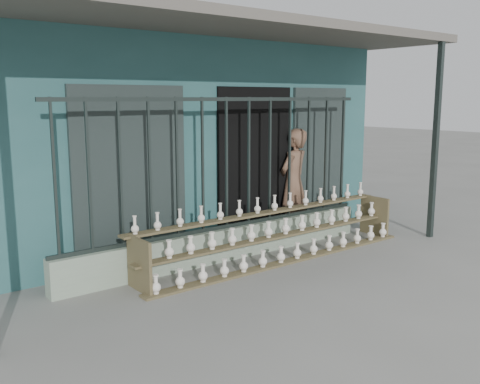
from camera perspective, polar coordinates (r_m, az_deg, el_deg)
ground at (r=6.64m, az=5.40°, el=-9.73°), size 60.00×60.00×0.00m
workshop_building at (r=9.78m, az=-11.77°, el=6.19°), size 7.40×6.60×3.21m
parapet_wall at (r=7.52m, az=-1.41°, el=-5.51°), size 5.00×0.20×0.45m
security_fence at (r=7.30m, az=-1.45°, el=3.02°), size 5.00×0.04×1.80m
shelf_rack at (r=7.53m, az=4.07°, el=-4.41°), size 4.50×0.68×0.85m
elderly_woman at (r=8.71m, az=5.71°, el=0.98°), size 0.74×0.59×1.75m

